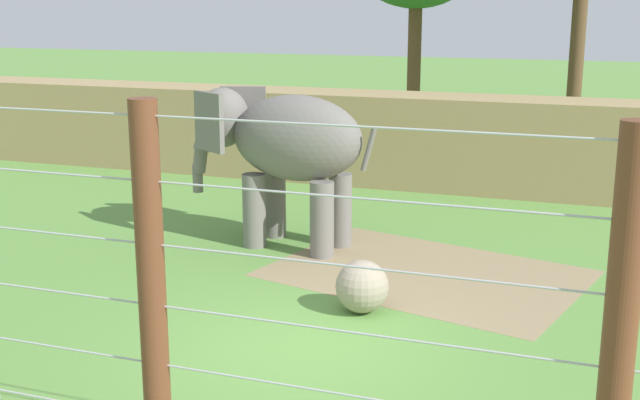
% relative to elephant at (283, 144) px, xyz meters
% --- Properties ---
extents(ground_plane, '(120.00, 120.00, 0.00)m').
position_rel_elephant_xyz_m(ground_plane, '(2.12, -4.50, -1.97)').
color(ground_plane, '#609342').
extents(dirt_patch, '(5.88, 4.80, 0.01)m').
position_rel_elephant_xyz_m(dirt_patch, '(3.01, -0.83, -1.97)').
color(dirt_patch, '#937F5B').
rests_on(dirt_patch, ground).
extents(embankment_wall, '(36.00, 1.80, 2.31)m').
position_rel_elephant_xyz_m(embankment_wall, '(2.12, 6.10, -0.82)').
color(embankment_wall, tan).
rests_on(embankment_wall, ground).
extents(elephant, '(4.00, 1.85, 2.98)m').
position_rel_elephant_xyz_m(elephant, '(0.00, 0.00, 0.00)').
color(elephant, slate).
rests_on(elephant, ground).
extents(enrichment_ball, '(0.81, 0.81, 0.81)m').
position_rel_elephant_xyz_m(enrichment_ball, '(2.48, -2.94, -1.57)').
color(enrichment_ball, gray).
rests_on(enrichment_ball, ground).
extents(cable_fence, '(8.79, 0.26, 3.77)m').
position_rel_elephant_xyz_m(cable_fence, '(2.07, -7.98, -0.08)').
color(cable_fence, brown).
rests_on(cable_fence, ground).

